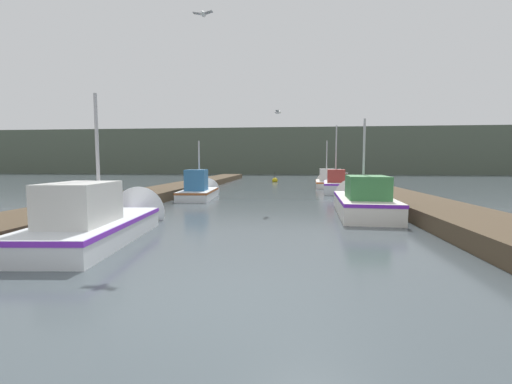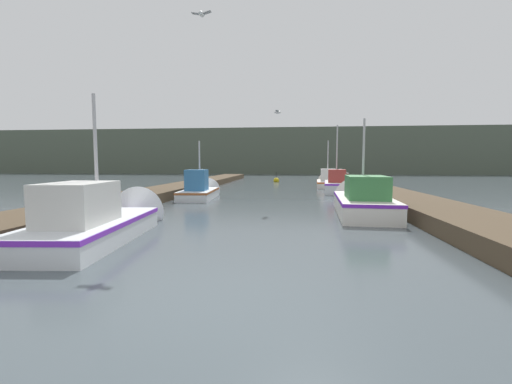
{
  "view_description": "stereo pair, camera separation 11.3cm",
  "coord_description": "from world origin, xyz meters",
  "px_view_note": "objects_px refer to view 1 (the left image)",
  "views": [
    {
      "loc": [
        1.04,
        -4.12,
        1.82
      ],
      "look_at": [
        -0.47,
        10.83,
        0.52
      ],
      "focal_mm": 24.0,
      "sensor_mm": 36.0,
      "label": 1
    },
    {
      "loc": [
        1.16,
        -4.11,
        1.82
      ],
      "look_at": [
        -0.47,
        10.83,
        0.52
      ],
      "focal_mm": 24.0,
      "sensor_mm": 36.0,
      "label": 2
    }
  ],
  "objects_px": {
    "mooring_piling_3": "(200,180)",
    "channel_buoy": "(275,180)",
    "fishing_boat_2": "(200,190)",
    "fishing_boat_1": "(362,200)",
    "fishing_boat_3": "(335,185)",
    "mooring_piling_0": "(346,181)",
    "mooring_piling_1": "(116,200)",
    "seagull_lead": "(278,112)",
    "fishing_boat_4": "(326,181)",
    "mooring_piling_2": "(339,178)",
    "fishing_boat_0": "(105,220)",
    "seagull_1": "(203,14)"
  },
  "relations": [
    {
      "from": "fishing_boat_0",
      "to": "mooring_piling_2",
      "type": "xyz_separation_m",
      "value": [
        8.19,
        18.6,
        0.26
      ]
    },
    {
      "from": "fishing_boat_3",
      "to": "mooring_piling_3",
      "type": "distance_m",
      "value": 8.62
    },
    {
      "from": "fishing_boat_0",
      "to": "mooring_piling_1",
      "type": "height_order",
      "value": "fishing_boat_0"
    },
    {
      "from": "fishing_boat_1",
      "to": "fishing_boat_4",
      "type": "relative_size",
      "value": 1.01
    },
    {
      "from": "fishing_boat_3",
      "to": "mooring_piling_2",
      "type": "height_order",
      "value": "fishing_boat_3"
    },
    {
      "from": "mooring_piling_1",
      "to": "seagull_lead",
      "type": "height_order",
      "value": "seagull_lead"
    },
    {
      "from": "channel_buoy",
      "to": "fishing_boat_4",
      "type": "bearing_deg",
      "value": -52.61
    },
    {
      "from": "fishing_boat_1",
      "to": "channel_buoy",
      "type": "distance_m",
      "value": 19.82
    },
    {
      "from": "mooring_piling_1",
      "to": "channel_buoy",
      "type": "relative_size",
      "value": 1.1
    },
    {
      "from": "mooring_piling_0",
      "to": "mooring_piling_3",
      "type": "distance_m",
      "value": 9.67
    },
    {
      "from": "fishing_boat_2",
      "to": "fishing_boat_1",
      "type": "bearing_deg",
      "value": -36.72
    },
    {
      "from": "mooring_piling_3",
      "to": "fishing_boat_0",
      "type": "bearing_deg",
      "value": -84.52
    },
    {
      "from": "fishing_boat_0",
      "to": "fishing_boat_2",
      "type": "xyz_separation_m",
      "value": [
        -0.12,
        9.35,
        -0.02
      ]
    },
    {
      "from": "fishing_boat_1",
      "to": "mooring_piling_0",
      "type": "bearing_deg",
      "value": 87.71
    },
    {
      "from": "fishing_boat_3",
      "to": "fishing_boat_4",
      "type": "distance_m",
      "value": 4.99
    },
    {
      "from": "fishing_boat_4",
      "to": "fishing_boat_2",
      "type": "bearing_deg",
      "value": -124.57
    },
    {
      "from": "mooring_piling_0",
      "to": "seagull_1",
      "type": "relative_size",
      "value": 2.03
    },
    {
      "from": "mooring_piling_3",
      "to": "seagull_1",
      "type": "distance_m",
      "value": 13.75
    },
    {
      "from": "fishing_boat_1",
      "to": "seagull_lead",
      "type": "bearing_deg",
      "value": 154.88
    },
    {
      "from": "fishing_boat_0",
      "to": "seagull_1",
      "type": "relative_size",
      "value": 9.39
    },
    {
      "from": "fishing_boat_4",
      "to": "mooring_piling_2",
      "type": "distance_m",
      "value": 1.01
    },
    {
      "from": "channel_buoy",
      "to": "mooring_piling_2",
      "type": "bearing_deg",
      "value": -47.06
    },
    {
      "from": "mooring_piling_3",
      "to": "channel_buoy",
      "type": "distance_m",
      "value": 11.22
    },
    {
      "from": "fishing_boat_3",
      "to": "fishing_boat_4",
      "type": "bearing_deg",
      "value": 96.19
    },
    {
      "from": "channel_buoy",
      "to": "seagull_1",
      "type": "xyz_separation_m",
      "value": [
        -0.93,
        -22.61,
        5.65
      ]
    },
    {
      "from": "mooring_piling_2",
      "to": "channel_buoy",
      "type": "relative_size",
      "value": 1.31
    },
    {
      "from": "fishing_boat_2",
      "to": "mooring_piling_3",
      "type": "distance_m",
      "value": 4.62
    },
    {
      "from": "fishing_boat_3",
      "to": "mooring_piling_0",
      "type": "relative_size",
      "value": 4.35
    },
    {
      "from": "fishing_boat_3",
      "to": "mooring_piling_3",
      "type": "height_order",
      "value": "fishing_boat_3"
    },
    {
      "from": "mooring_piling_2",
      "to": "channel_buoy",
      "type": "height_order",
      "value": "mooring_piling_2"
    },
    {
      "from": "fishing_boat_0",
      "to": "mooring_piling_0",
      "type": "relative_size",
      "value": 4.62
    },
    {
      "from": "mooring_piling_1",
      "to": "seagull_lead",
      "type": "distance_m",
      "value": 7.11
    },
    {
      "from": "mooring_piling_1",
      "to": "seagull_lead",
      "type": "relative_size",
      "value": 2.05
    },
    {
      "from": "mooring_piling_3",
      "to": "mooring_piling_2",
      "type": "bearing_deg",
      "value": 26.77
    },
    {
      "from": "mooring_piling_1",
      "to": "mooring_piling_3",
      "type": "distance_m",
      "value": 11.01
    },
    {
      "from": "fishing_boat_2",
      "to": "channel_buoy",
      "type": "bearing_deg",
      "value": 73.88
    },
    {
      "from": "fishing_boat_2",
      "to": "mooring_piling_1",
      "type": "distance_m",
      "value": 6.64
    },
    {
      "from": "mooring_piling_2",
      "to": "channel_buoy",
      "type": "distance_m",
      "value": 7.54
    },
    {
      "from": "mooring_piling_0",
      "to": "fishing_boat_1",
      "type": "bearing_deg",
      "value": -95.94
    },
    {
      "from": "fishing_boat_0",
      "to": "mooring_piling_2",
      "type": "height_order",
      "value": "fishing_boat_0"
    },
    {
      "from": "fishing_boat_0",
      "to": "mooring_piling_3",
      "type": "height_order",
      "value": "fishing_boat_0"
    },
    {
      "from": "mooring_piling_0",
      "to": "mooring_piling_2",
      "type": "distance_m",
      "value": 3.16
    },
    {
      "from": "fishing_boat_1",
      "to": "mooring_piling_1",
      "type": "xyz_separation_m",
      "value": [
        -8.27,
        -1.91,
        0.11
      ]
    },
    {
      "from": "mooring_piling_1",
      "to": "fishing_boat_0",
      "type": "bearing_deg",
      "value": -67.2
    },
    {
      "from": "fishing_boat_0",
      "to": "channel_buoy",
      "type": "xyz_separation_m",
      "value": [
        3.07,
        24.11,
        -0.27
      ]
    },
    {
      "from": "fishing_boat_2",
      "to": "seagull_1",
      "type": "xyz_separation_m",
      "value": [
        2.26,
        -7.84,
        5.4
      ]
    },
    {
      "from": "fishing_boat_1",
      "to": "mooring_piling_1",
      "type": "bearing_deg",
      "value": -163.32
    },
    {
      "from": "mooring_piling_1",
      "to": "mooring_piling_2",
      "type": "distance_m",
      "value": 18.37
    },
    {
      "from": "fishing_boat_1",
      "to": "seagull_lead",
      "type": "distance_m",
      "value": 4.93
    },
    {
      "from": "fishing_boat_4",
      "to": "seagull_lead",
      "type": "distance_m",
      "value": 13.14
    }
  ]
}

